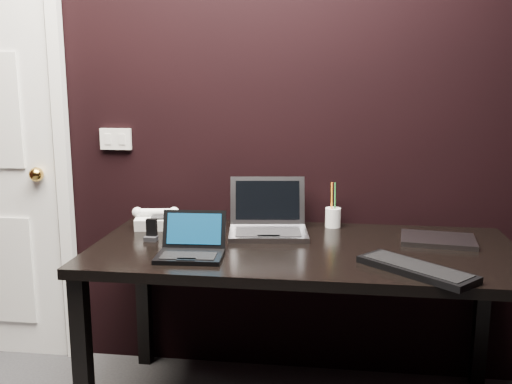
# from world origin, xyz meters

# --- Properties ---
(wall_back) EXTENTS (4.00, 0.00, 4.00)m
(wall_back) POSITION_xyz_m (0.00, 1.80, 1.30)
(wall_back) COLOR black
(wall_back) RESTS_ON ground
(wall_switch) EXTENTS (0.15, 0.02, 0.10)m
(wall_switch) POSITION_xyz_m (-0.62, 1.79, 1.12)
(wall_switch) COLOR silver
(wall_switch) RESTS_ON wall_back
(desk) EXTENTS (1.70, 0.80, 0.74)m
(desk) POSITION_xyz_m (0.30, 1.40, 0.66)
(desk) COLOR black
(desk) RESTS_ON ground
(netbook) EXTENTS (0.26, 0.23, 0.16)m
(netbook) POSITION_xyz_m (-0.12, 1.21, 0.77)
(netbook) COLOR black
(netbook) RESTS_ON desk
(silver_laptop) EXTENTS (0.37, 0.34, 0.23)m
(silver_laptop) POSITION_xyz_m (0.14, 1.57, 0.78)
(silver_laptop) COLOR #9D9CA1
(silver_laptop) RESTS_ON desk
(ext_keyboard) EXTENTS (0.40, 0.38, 0.03)m
(ext_keyboard) POSITION_xyz_m (0.70, 1.13, 0.75)
(ext_keyboard) COLOR black
(ext_keyboard) RESTS_ON desk
(closed_laptop) EXTENTS (0.32, 0.25, 0.02)m
(closed_laptop) POSITION_xyz_m (0.84, 1.53, 0.75)
(closed_laptop) COLOR gray
(closed_laptop) RESTS_ON desk
(desk_phone) EXTENTS (0.22, 0.18, 0.10)m
(desk_phone) POSITION_xyz_m (-0.38, 1.61, 0.78)
(desk_phone) COLOR silver
(desk_phone) RESTS_ON desk
(mobile_phone) EXTENTS (0.05, 0.05, 0.09)m
(mobile_phone) POSITION_xyz_m (-0.33, 1.40, 0.77)
(mobile_phone) COLOR black
(mobile_phone) RESTS_ON desk
(pen_cup) EXTENTS (0.09, 0.09, 0.21)m
(pen_cup) POSITION_xyz_m (0.41, 1.73, 0.79)
(pen_cup) COLOR white
(pen_cup) RESTS_ON desk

